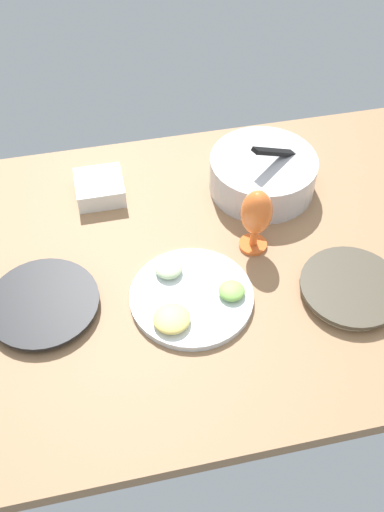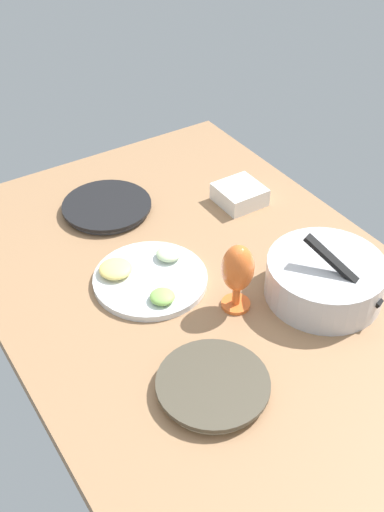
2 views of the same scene
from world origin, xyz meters
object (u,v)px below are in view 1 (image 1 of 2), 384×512
Objects in this scene: dinner_plate_right at (351,288)px; square_bowl_white at (100,187)px; fruit_platter at (190,297)px; dinner_plate_left at (43,304)px; hurricane_glass_orange at (256,215)px; mixing_bowl at (263,173)px.

square_bowl_white is (-55.95, 47.68, 1.56)cm from dinner_plate_right.
square_bowl_white is (-17.07, 41.77, 1.73)cm from fruit_platter.
dinner_plate_right is at bearing -8.65° from dinner_plate_left.
dinner_plate_right is 0.83× the size of fruit_platter.
dinner_plate_right is 73.53cm from square_bowl_white.
fruit_platter is 2.28× the size of square_bowl_white.
square_bowl_white is at bearing 112.23° from fruit_platter.
dinner_plate_right is at bearing -46.18° from hurricane_glass_orange.
hurricane_glass_orange is at bearing 133.82° from dinner_plate_right.
square_bowl_white reaches higher than dinner_plate_left.
dinner_plate_left is 35.27cm from fruit_platter.
hurricane_glass_orange is at bearing 35.13° from fruit_platter.
dinner_plate_left is 1.07× the size of dinner_plate_right.
fruit_platter is at bearing -128.92° from mixing_bowl.
mixing_bowl is at bearing -8.23° from square_bowl_white.
fruit_platter is at bearing -67.77° from square_bowl_white.
mixing_bowl is at bearing 25.27° from dinner_plate_left.
dinner_plate_right is 39.32cm from fruit_platter.
fruit_platter is at bearing 171.36° from dinner_plate_right.
hurricane_glass_orange is (19.82, 13.95, 10.12)cm from fruit_platter.
mixing_bowl is at bearing 67.98° from hurricane_glass_orange.
dinner_plate_left is 1.43× the size of hurricane_glass_orange.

